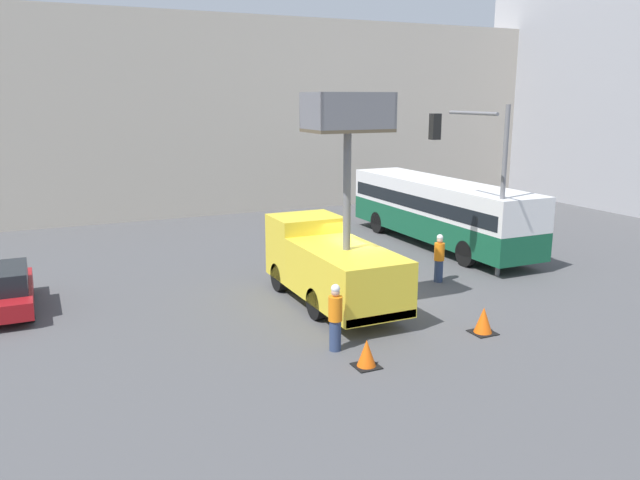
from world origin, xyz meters
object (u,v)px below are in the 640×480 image
(road_worker_near_truck, at_px, (335,317))
(parked_car_curbside, at_px, (1,290))
(road_worker_directing, at_px, (439,258))
(traffic_cone_near_truck, at_px, (367,354))
(traffic_cone_mid_road, at_px, (483,321))
(utility_truck, at_px, (331,260))
(city_bus, at_px, (439,208))
(traffic_light_pole, at_px, (481,164))

(road_worker_near_truck, relative_size, parked_car_curbside, 0.43)
(parked_car_curbside, bearing_deg, road_worker_directing, -11.61)
(traffic_cone_near_truck, relative_size, traffic_cone_mid_road, 0.92)
(utility_truck, xyz_separation_m, parked_car_curbside, (-9.88, 3.66, -0.78))
(traffic_cone_mid_road, bearing_deg, utility_truck, 124.44)
(road_worker_near_truck, height_order, parked_car_curbside, road_worker_near_truck)
(city_bus, height_order, parked_car_curbside, city_bus)
(utility_truck, bearing_deg, traffic_cone_mid_road, -55.56)
(utility_truck, bearing_deg, traffic_light_pole, 4.16)
(utility_truck, bearing_deg, road_worker_near_truck, -113.84)
(city_bus, relative_size, traffic_cone_near_truck, 15.74)
(parked_car_curbside, bearing_deg, traffic_cone_near_truck, -44.80)
(utility_truck, xyz_separation_m, road_worker_directing, (4.77, 0.65, -0.62))
(utility_truck, relative_size, traffic_light_pole, 1.06)
(traffic_cone_near_truck, bearing_deg, traffic_cone_mid_road, 8.39)
(road_worker_directing, bearing_deg, parked_car_curbside, 8.45)
(utility_truck, bearing_deg, parked_car_curbside, 159.67)
(traffic_light_pole, relative_size, road_worker_directing, 3.58)
(utility_truck, relative_size, parked_car_curbside, 1.56)
(traffic_light_pole, xyz_separation_m, traffic_cone_near_truck, (-7.59, -5.30, -3.98))
(road_worker_near_truck, height_order, traffic_cone_mid_road, road_worker_near_truck)
(traffic_light_pole, xyz_separation_m, road_worker_directing, (-1.51, 0.19, -3.42))
(parked_car_curbside, bearing_deg, traffic_light_pole, -11.22)
(traffic_cone_mid_road, bearing_deg, road_worker_near_truck, 171.53)
(traffic_cone_mid_road, bearing_deg, road_worker_directing, 69.02)
(road_worker_directing, bearing_deg, utility_truck, 27.84)
(traffic_light_pole, bearing_deg, traffic_cone_near_truck, -145.06)
(road_worker_directing, relative_size, traffic_cone_near_truck, 2.48)
(city_bus, xyz_separation_m, traffic_light_pole, (-1.89, -5.09, 2.55))
(road_worker_near_truck, distance_m, parked_car_curbside, 11.01)
(traffic_cone_near_truck, bearing_deg, traffic_light_pole, 34.94)
(traffic_light_pole, height_order, traffic_cone_mid_road, traffic_light_pole)
(city_bus, bearing_deg, parked_car_curbside, 92.25)
(traffic_light_pole, relative_size, road_worker_near_truck, 3.45)
(city_bus, height_order, traffic_cone_near_truck, city_bus)
(road_worker_directing, xyz_separation_m, parked_car_curbside, (-14.65, 3.01, -0.15))
(utility_truck, distance_m, road_worker_directing, 4.85)
(city_bus, xyz_separation_m, road_worker_near_truck, (-9.74, -9.11, -0.83))
(utility_truck, height_order, traffic_cone_near_truck, utility_truck)
(traffic_cone_mid_road, bearing_deg, city_bus, 61.66)
(utility_truck, distance_m, traffic_cone_near_truck, 5.16)
(traffic_light_pole, height_order, traffic_cone_near_truck, traffic_light_pole)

